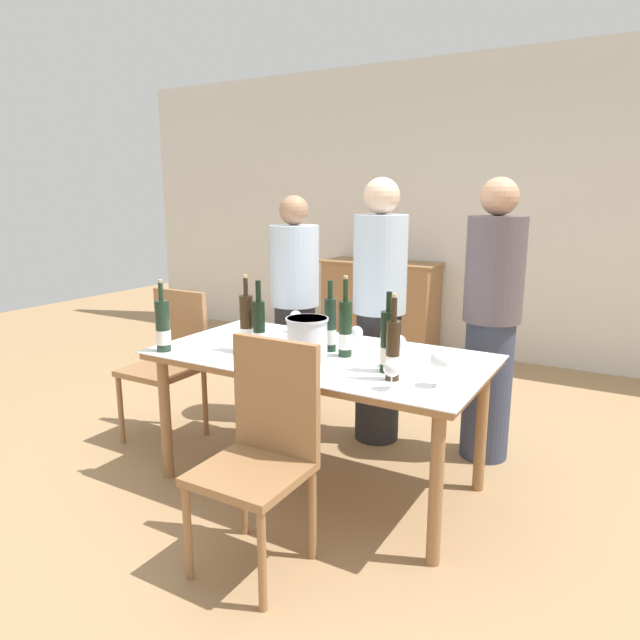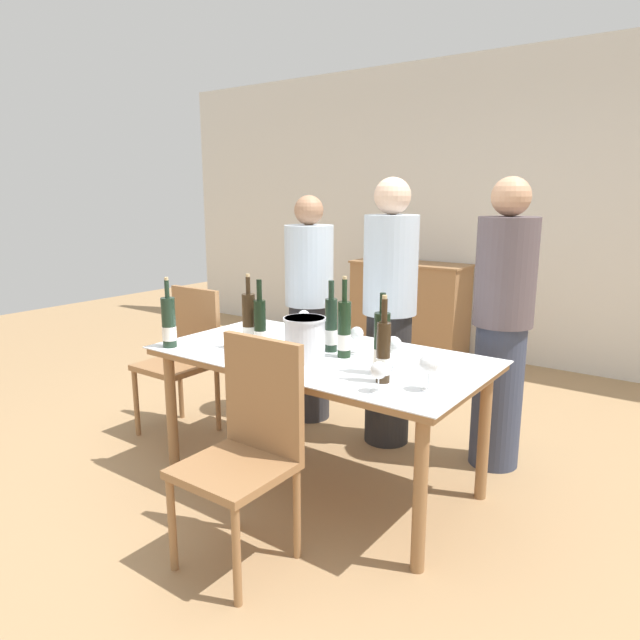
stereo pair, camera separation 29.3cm
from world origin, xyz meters
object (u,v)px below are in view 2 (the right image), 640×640
object	(u,v)px
wine_bottle_1	(344,330)
wine_bottle_3	(331,326)
wine_glass_0	(379,372)
wine_glass_4	(357,335)
person_guest_right	(502,327)
wine_bottle_5	(260,327)
wine_glass_5	(429,365)
ice_bucket	(305,338)
wine_bottle_0	(169,324)
chair_left_end	(185,350)
wine_bottle_2	(382,345)
wine_bottle_6	(249,323)
dining_table	(320,367)
person_host	(309,310)
person_guest_left	(389,314)
wine_bottle_4	(383,353)
wine_glass_1	(309,331)
chair_near_front	(248,439)
wine_glass_2	(393,346)
wine_glass_3	(304,317)

from	to	relation	value
wine_bottle_1	wine_bottle_3	xyz separation A→B (m)	(-0.12, 0.05, -0.00)
wine_glass_0	wine_glass_4	world-z (taller)	wine_glass_4
wine_bottle_3	person_guest_right	distance (m)	0.98
wine_bottle_5	wine_glass_5	size ratio (longest dim) A/B	2.41
person_guest_right	ice_bucket	bearing A→B (deg)	-126.04
wine_bottle_0	chair_left_end	distance (m)	0.69
wine_bottle_0	person_guest_right	bearing A→B (deg)	39.00
wine_bottle_2	wine_bottle_6	distance (m)	0.79
wine_bottle_3	wine_bottle_2	bearing A→B (deg)	-23.89
wine_bottle_5	wine_glass_4	xyz separation A→B (m)	(0.43, 0.27, -0.04)
dining_table	ice_bucket	size ratio (longest dim) A/B	7.91
person_host	person_guest_left	world-z (taller)	person_guest_left
wine_glass_4	wine_bottle_4	bearing A→B (deg)	-43.35
chair_left_end	wine_bottle_3	bearing A→B (deg)	-0.71
wine_bottle_4	wine_bottle_5	xyz separation A→B (m)	(-0.77, 0.05, 0.00)
wine_bottle_4	wine_glass_4	size ratio (longest dim) A/B	2.72
wine_glass_1	wine_glass_4	xyz separation A→B (m)	(0.27, 0.06, 0.01)
wine_glass_1	wine_glass_4	world-z (taller)	wine_glass_4
wine_bottle_4	chair_left_end	xyz separation A→B (m)	(-1.65, 0.30, -0.32)
dining_table	wine_bottle_5	distance (m)	0.38
wine_bottle_5	wine_bottle_3	bearing A→B (deg)	38.14
ice_bucket	wine_glass_1	world-z (taller)	ice_bucket
ice_bucket	wine_glass_0	xyz separation A→B (m)	(0.54, -0.19, -0.03)
wine_bottle_2	wine_bottle_6	size ratio (longest dim) A/B	0.93
wine_bottle_2	person_guest_right	world-z (taller)	person_guest_right
wine_bottle_4	chair_left_end	distance (m)	1.71
wine_bottle_0	wine_bottle_5	size ratio (longest dim) A/B	0.99
chair_left_end	person_guest_left	size ratio (longest dim) A/B	0.57
wine_bottle_5	wine_bottle_6	size ratio (longest dim) A/B	0.95
wine_bottle_0	person_guest_left	xyz separation A→B (m)	(0.76, 1.07, -0.03)
ice_bucket	person_host	distance (m)	1.09
chair_near_front	chair_left_end	bearing A→B (deg)	148.93
wine_glass_5	chair_near_front	distance (m)	0.83
wine_bottle_1	wine_glass_1	distance (m)	0.26
wine_glass_2	person_host	distance (m)	1.30
dining_table	wine_glass_4	world-z (taller)	wine_glass_4
ice_bucket	wine_glass_3	distance (m)	0.61
wine_glass_3	wine_glass_5	bearing A→B (deg)	-26.43
wine_bottle_4	chair_near_front	world-z (taller)	wine_bottle_4
wine_bottle_4	wine_bottle_6	world-z (taller)	wine_bottle_6
wine_bottle_6	wine_bottle_1	bearing A→B (deg)	18.80
wine_glass_5	wine_bottle_6	bearing A→B (deg)	177.46
wine_bottle_5	wine_glass_2	distance (m)	0.73
wine_bottle_3	wine_glass_5	world-z (taller)	wine_bottle_3
wine_glass_0	wine_glass_2	distance (m)	0.34
dining_table	wine_glass_4	xyz separation A→B (m)	(0.15, 0.11, 0.17)
wine_glass_1	chair_left_end	world-z (taller)	chair_left_end
person_guest_right	wine_glass_0	bearing A→B (deg)	-97.27
dining_table	wine_glass_3	distance (m)	0.52
wine_bottle_3	wine_glass_5	bearing A→B (deg)	-21.17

